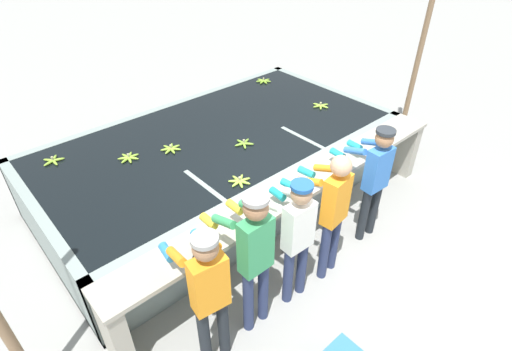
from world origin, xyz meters
TOP-DOWN VIEW (x-y plane):
  - ground_plane at (0.00, 0.00)m, footprint 80.00×80.00m
  - wash_tank at (-0.00, 1.81)m, footprint 5.07×2.74m
  - work_ledge at (0.00, 0.23)m, footprint 5.07×0.45m
  - worker_0 at (-1.73, -0.32)m, footprint 0.47×0.74m
  - worker_1 at (-1.18, -0.29)m, footprint 0.41×0.72m
  - worker_2 at (-0.63, -0.31)m, footprint 0.43×0.72m
  - worker_3 at (-0.09, -0.33)m, footprint 0.46×0.73m
  - worker_4 at (0.79, -0.26)m, footprint 0.43×0.72m
  - banana_bunch_floating_0 at (1.80, 1.45)m, footprint 0.28×0.28m
  - banana_bunch_floating_1 at (-2.00, 2.67)m, footprint 0.28×0.27m
  - banana_bunch_floating_2 at (-0.50, 0.73)m, footprint 0.28×0.28m
  - banana_bunch_floating_3 at (-1.24, 2.09)m, footprint 0.28×0.28m
  - banana_bunch_floating_4 at (0.11, 1.37)m, footprint 0.28×0.27m
  - banana_bunch_floating_5 at (1.81, 2.82)m, footprint 0.28×0.28m
  - banana_bunch_floating_6 at (-0.71, 1.91)m, footprint 0.28×0.28m
  - knife_0 at (-0.81, 0.14)m, footprint 0.18×0.33m
  - knife_1 at (-1.54, 0.14)m, footprint 0.28×0.26m
  - support_post_right at (3.51, 0.85)m, footprint 0.09×0.09m

SIDE VIEW (x-z plane):
  - ground_plane at x=0.00m, z-range 0.00..0.00m
  - wash_tank at x=0.00m, z-range -0.01..0.93m
  - work_ledge at x=0.00m, z-range 0.21..1.14m
  - knife_0 at x=-0.81m, z-range 0.93..0.95m
  - knife_1 at x=-1.54m, z-range 0.93..0.95m
  - worker_2 at x=-0.63m, z-range 0.16..1.73m
  - banana_bunch_floating_2 at x=-0.50m, z-range 0.91..0.98m
  - banana_bunch_floating_3 at x=-1.24m, z-range 0.91..0.98m
  - banana_bunch_floating_5 at x=1.81m, z-range 0.91..0.98m
  - banana_bunch_floating_6 at x=-0.71m, z-range 0.91..0.98m
  - banana_bunch_floating_0 at x=1.80m, z-range 0.91..0.98m
  - banana_bunch_floating_1 at x=-2.00m, z-range 0.91..0.98m
  - banana_bunch_floating_4 at x=0.11m, z-range 0.91..0.98m
  - worker_4 at x=0.79m, z-range 0.16..1.76m
  - worker_0 at x=-1.73m, z-range 0.17..1.78m
  - worker_3 at x=-0.09m, z-range 0.16..1.80m
  - worker_1 at x=-1.18m, z-range 0.19..1.89m
  - support_post_right at x=3.51m, z-range 0.00..3.20m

